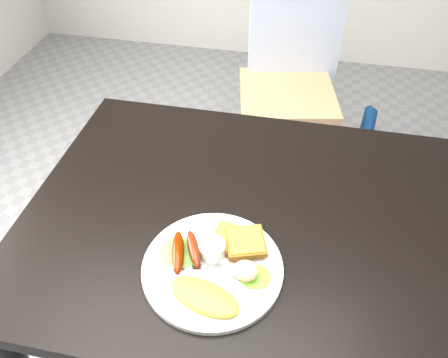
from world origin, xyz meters
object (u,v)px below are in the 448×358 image
Objects in this scene: person at (407,110)px; dining_table at (277,225)px; dining_chair at (287,96)px; plate at (213,268)px.

dining_table is at bearing 48.64° from person.
dining_table is 1.04m from dining_chair.
plate is at bearing 47.93° from person.
person reaches higher than dining_chair.
person is 0.85m from plate.
dining_table is 2.90× the size of dining_chair.
plate reaches higher than dining_chair.
plate reaches higher than dining_table.
dining_chair is 1.21m from plate.
person is 4.99× the size of plate.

